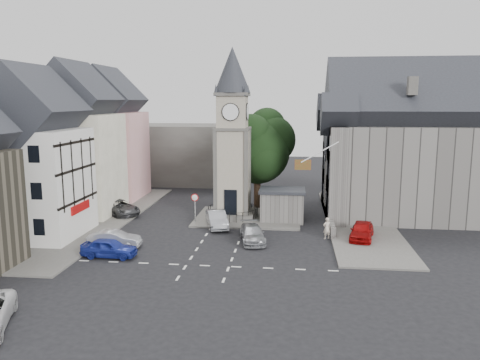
# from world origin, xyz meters

# --- Properties ---
(ground) EXTENTS (120.00, 120.00, 0.00)m
(ground) POSITION_xyz_m (0.00, 0.00, 0.00)
(ground) COLOR black
(ground) RESTS_ON ground
(pavement_west) EXTENTS (6.00, 30.00, 0.14)m
(pavement_west) POSITION_xyz_m (-12.50, 6.00, 0.07)
(pavement_west) COLOR #595651
(pavement_west) RESTS_ON ground
(pavement_east) EXTENTS (6.00, 26.00, 0.14)m
(pavement_east) POSITION_xyz_m (12.00, 8.00, 0.07)
(pavement_east) COLOR #595651
(pavement_east) RESTS_ON ground
(central_island) EXTENTS (10.00, 8.00, 0.16)m
(central_island) POSITION_xyz_m (1.50, 8.00, 0.08)
(central_island) COLOR #595651
(central_island) RESTS_ON ground
(road_markings) EXTENTS (20.00, 8.00, 0.01)m
(road_markings) POSITION_xyz_m (0.00, -5.50, 0.01)
(road_markings) COLOR silver
(road_markings) RESTS_ON ground
(clock_tower) EXTENTS (4.86, 4.86, 16.25)m
(clock_tower) POSITION_xyz_m (0.00, 7.99, 8.12)
(clock_tower) COLOR #4C4944
(clock_tower) RESTS_ON ground
(stone_shelter) EXTENTS (4.30, 3.30, 3.08)m
(stone_shelter) POSITION_xyz_m (4.80, 7.50, 1.55)
(stone_shelter) COLOR #5C5955
(stone_shelter) RESTS_ON ground
(town_tree) EXTENTS (7.20, 7.20, 10.80)m
(town_tree) POSITION_xyz_m (2.00, 13.00, 6.97)
(town_tree) COLOR black
(town_tree) RESTS_ON ground
(warning_sign_post) EXTENTS (0.70, 0.19, 2.85)m
(warning_sign_post) POSITION_xyz_m (-3.20, 5.43, 2.03)
(warning_sign_post) COLOR black
(warning_sign_post) RESTS_ON ground
(terrace_pink) EXTENTS (8.10, 7.60, 12.80)m
(terrace_pink) POSITION_xyz_m (-15.50, 16.00, 6.58)
(terrace_pink) COLOR #D49892
(terrace_pink) RESTS_ON ground
(terrace_cream) EXTENTS (8.10, 7.60, 12.80)m
(terrace_cream) POSITION_xyz_m (-15.50, 8.00, 6.58)
(terrace_cream) COLOR beige
(terrace_cream) RESTS_ON ground
(terrace_tudor) EXTENTS (8.10, 7.60, 12.00)m
(terrace_tudor) POSITION_xyz_m (-15.50, 0.00, 6.19)
(terrace_tudor) COLOR silver
(terrace_tudor) RESTS_ON ground
(backdrop_west) EXTENTS (20.00, 10.00, 8.00)m
(backdrop_west) POSITION_xyz_m (-12.00, 28.00, 4.00)
(backdrop_west) COLOR #4C4944
(backdrop_west) RESTS_ON ground
(east_building) EXTENTS (14.40, 11.40, 12.60)m
(east_building) POSITION_xyz_m (15.59, 11.00, 6.26)
(east_building) COLOR #5C5955
(east_building) RESTS_ON ground
(east_boundary_wall) EXTENTS (0.40, 16.00, 0.90)m
(east_boundary_wall) POSITION_xyz_m (9.20, 10.00, 0.45)
(east_boundary_wall) COLOR #5C5955
(east_boundary_wall) RESTS_ON ground
(flagpole) EXTENTS (3.68, 0.10, 2.74)m
(flagpole) POSITION_xyz_m (8.00, 4.00, 7.00)
(flagpole) COLOR white
(flagpole) RESTS_ON ground
(car_west_blue) EXTENTS (4.12, 1.74, 1.39)m
(car_west_blue) POSITION_xyz_m (-7.50, -4.48, 0.70)
(car_west_blue) COLOR navy
(car_west_blue) RESTS_ON ground
(car_west_silver) EXTENTS (4.20, 1.77, 1.35)m
(car_west_silver) POSITION_xyz_m (-7.98, -2.27, 0.67)
(car_west_silver) COLOR #ACAEB4
(car_west_silver) RESTS_ON ground
(car_west_grey) EXTENTS (5.63, 5.40, 1.49)m
(car_west_grey) POSITION_xyz_m (-11.50, 8.00, 0.74)
(car_west_grey) COLOR #333336
(car_west_grey) RESTS_ON ground
(car_island_silver) EXTENTS (2.86, 4.82, 1.50)m
(car_island_silver) POSITION_xyz_m (-1.00, 4.50, 0.75)
(car_island_silver) COLOR #9EA0A6
(car_island_silver) RESTS_ON ground
(car_island_east) EXTENTS (2.74, 4.84, 1.32)m
(car_island_east) POSITION_xyz_m (2.57, 0.50, 0.66)
(car_island_east) COLOR gray
(car_island_east) RESTS_ON ground
(car_east_red) EXTENTS (2.69, 4.68, 1.50)m
(car_east_red) POSITION_xyz_m (11.50, 2.11, 0.75)
(car_east_red) COLOR #980808
(car_east_red) RESTS_ON ground
(pedestrian) EXTENTS (0.79, 0.70, 1.81)m
(pedestrian) POSITION_xyz_m (8.64, 2.00, 0.90)
(pedestrian) COLOR beige
(pedestrian) RESTS_ON ground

